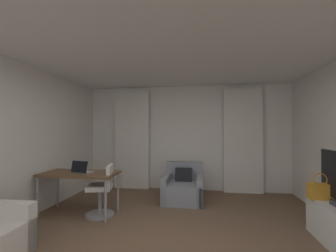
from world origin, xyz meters
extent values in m
cube|color=silver|center=(0.00, 3.03, 1.30)|extent=(5.12, 0.06, 2.60)
cube|color=white|center=(0.00, 0.00, 2.63)|extent=(5.12, 6.12, 0.06)
cube|color=silver|center=(-1.38, 2.90, 1.25)|extent=(0.90, 0.06, 2.50)
cube|color=silver|center=(1.38, 2.90, 1.25)|extent=(0.90, 0.06, 2.50)
cube|color=silver|center=(-2.04, -0.19, 0.30)|extent=(0.85, 0.20, 0.61)
cube|color=gray|center=(0.01, 2.08, 0.20)|extent=(0.82, 0.87, 0.39)
cube|color=gray|center=(0.01, 2.45, 0.58)|extent=(0.82, 0.14, 0.38)
cube|color=gray|center=(0.36, 2.08, 0.27)|extent=(0.12, 0.87, 0.53)
cube|color=gray|center=(-0.33, 2.08, 0.27)|extent=(0.12, 0.87, 0.53)
cube|color=black|center=(0.01, 2.21, 0.49)|extent=(0.36, 0.20, 0.37)
cube|color=brown|center=(-1.75, 1.09, 0.71)|extent=(1.33, 0.64, 0.04)
cylinder|color=#99999E|center=(-2.37, 1.36, 0.35)|extent=(0.04, 0.04, 0.69)
cylinder|color=#99999E|center=(-1.14, 1.36, 0.35)|extent=(0.04, 0.04, 0.69)
cylinder|color=#99999E|center=(-2.37, 0.82, 0.35)|extent=(0.04, 0.04, 0.69)
cylinder|color=#99999E|center=(-1.14, 0.82, 0.35)|extent=(0.04, 0.04, 0.69)
cylinder|color=gray|center=(-1.35, 1.06, 0.23)|extent=(0.06, 0.06, 0.46)
cylinder|color=gray|center=(-1.35, 1.06, 0.02)|extent=(0.48, 0.48, 0.04)
cube|color=silver|center=(-1.35, 1.06, 0.50)|extent=(0.48, 0.48, 0.08)
cube|color=silver|center=(-1.19, 1.10, 0.71)|extent=(0.14, 0.36, 0.34)
cube|color=#ADADB2|center=(-1.69, 1.11, 0.74)|extent=(0.35, 0.27, 0.02)
cube|color=black|center=(-1.71, 1.00, 0.85)|extent=(0.32, 0.11, 0.20)
cube|color=orange|center=(2.06, 0.84, 0.63)|extent=(0.30, 0.14, 0.22)
torus|color=orange|center=(2.06, 0.84, 0.79)|extent=(0.20, 0.02, 0.20)
camera|label=1|loc=(0.42, -2.60, 1.50)|focal=23.75mm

